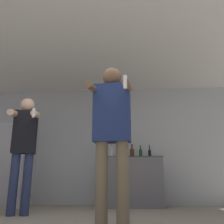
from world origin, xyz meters
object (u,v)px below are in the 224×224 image
(person_man_side, at_px, (24,144))
(bottle_short_whiskey, at_px, (132,152))
(bottle_clear_vodka, at_px, (112,153))
(bottle_amber_bourbon, at_px, (150,153))
(person_woman_foreground, at_px, (112,129))
(refrigerator, at_px, (13,165))
(bottle_tall_gin, at_px, (125,152))
(bottle_green_wine, at_px, (141,153))

(person_man_side, bearing_deg, bottle_short_whiskey, 39.30)
(bottle_clear_vodka, height_order, bottle_amber_bourbon, bottle_clear_vodka)
(person_woman_foreground, bearing_deg, refrigerator, 133.71)
(bottle_amber_bourbon, height_order, person_woman_foreground, person_woman_foreground)
(bottle_clear_vodka, bearing_deg, bottle_tall_gin, 0.00)
(bottle_amber_bourbon, height_order, person_man_side, person_man_side)
(refrigerator, distance_m, bottle_green_wine, 2.67)
(bottle_amber_bourbon, bearing_deg, refrigerator, 179.29)
(bottle_tall_gin, distance_m, person_man_side, 2.04)
(refrigerator, distance_m, person_woman_foreground, 3.30)
(refrigerator, distance_m, bottle_clear_vodka, 2.09)
(bottle_amber_bourbon, xyz_separation_m, person_woman_foreground, (-0.57, -2.34, 0.01))
(bottle_clear_vodka, relative_size, person_man_side, 0.15)
(refrigerator, bearing_deg, bottle_clear_vodka, -0.97)
(refrigerator, distance_m, bottle_short_whiskey, 2.50)
(bottle_short_whiskey, bearing_deg, person_woman_foreground, -95.33)
(bottle_amber_bourbon, xyz_separation_m, bottle_green_wine, (-0.18, -0.00, 0.01))
(bottle_short_whiskey, xyz_separation_m, bottle_tall_gin, (-0.15, 0.00, 0.01))
(bottle_clear_vodka, bearing_deg, bottle_short_whiskey, -0.00)
(bottle_short_whiskey, bearing_deg, bottle_amber_bourbon, 0.00)
(bottle_clear_vodka, bearing_deg, person_man_side, -132.56)
(bottle_tall_gin, relative_size, bottle_amber_bourbon, 1.17)
(refrigerator, height_order, bottle_clear_vodka, refrigerator)
(bottle_tall_gin, height_order, bottle_clear_vodka, bottle_tall_gin)
(refrigerator, height_order, person_woman_foreground, person_woman_foreground)
(bottle_amber_bourbon, bearing_deg, person_woman_foreground, -103.74)
(bottle_tall_gin, bearing_deg, person_man_side, -138.02)
(refrigerator, bearing_deg, person_man_side, -59.66)
(bottle_clear_vodka, distance_m, person_woman_foreground, 2.35)
(bottle_clear_vodka, bearing_deg, person_woman_foreground, -85.21)
(refrigerator, distance_m, person_man_side, 1.64)
(bottle_amber_bourbon, distance_m, bottle_green_wine, 0.18)
(bottle_short_whiskey, bearing_deg, bottle_clear_vodka, 180.00)
(bottle_tall_gin, xyz_separation_m, bottle_clear_vodka, (-0.26, 0.00, -0.01))
(refrigerator, distance_m, bottle_amber_bourbon, 2.85)
(bottle_clear_vodka, height_order, person_woman_foreground, person_woman_foreground)
(bottle_short_whiskey, height_order, bottle_amber_bourbon, bottle_short_whiskey)
(bottle_green_wine, distance_m, person_man_side, 2.29)
(refrigerator, relative_size, bottle_clear_vodka, 6.11)
(refrigerator, relative_size, person_man_side, 0.92)
(refrigerator, bearing_deg, bottle_tall_gin, -0.86)
(bottle_short_whiskey, distance_m, bottle_amber_bourbon, 0.35)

